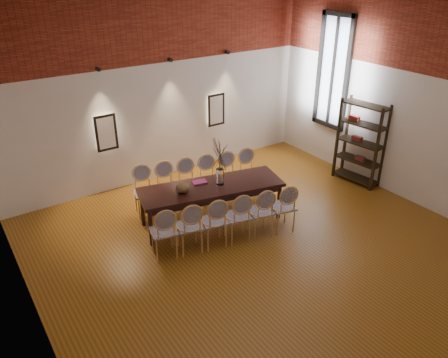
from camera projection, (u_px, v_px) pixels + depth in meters
floor at (264, 251)px, 7.33m from camera, size 7.00×7.00×0.02m
wall_back at (160, 87)px, 9.04m from camera, size 7.00×0.10×4.00m
wall_left at (11, 208)px, 4.64m from camera, size 0.10×7.00×4.00m
wall_right at (416, 100)px, 8.20m from camera, size 0.10×7.00×4.00m
brick_band_back at (157, 24)px, 8.42m from camera, size 7.00×0.02×1.50m
brick_band_right at (427, 31)px, 7.60m from camera, size 0.02×7.00×1.50m
niche_left at (106, 132)px, 8.63m from camera, size 0.36×0.06×0.66m
niche_right at (215, 110)px, 9.93m from camera, size 0.36×0.06×0.66m
spot_fixture_left at (98, 69)px, 8.04m from camera, size 0.08×0.10×0.08m
spot_fixture_mid at (170, 60)px, 8.79m from camera, size 0.08×0.10×0.08m
spot_fixture_right at (227, 52)px, 9.50m from camera, size 0.08×0.10×0.08m
window_glass at (334, 72)px, 9.56m from camera, size 0.02×0.78×2.38m
window_frame at (333, 72)px, 9.55m from camera, size 0.08×0.90×2.50m
window_mullion at (333, 72)px, 9.55m from camera, size 0.06×0.06×2.40m
dining_table at (212, 204)px, 7.96m from camera, size 2.69×1.38×0.75m
chair_near_a at (163, 231)px, 6.99m from camera, size 0.53×0.53×0.94m
chair_near_b at (189, 226)px, 7.13m from camera, size 0.53×0.53×0.94m
chair_near_c at (214, 221)px, 7.27m from camera, size 0.53×0.53×0.94m
chair_near_d at (237, 216)px, 7.41m from camera, size 0.53×0.53×0.94m
chair_near_e at (260, 211)px, 7.55m from camera, size 0.53×0.53×0.94m
chair_near_f at (282, 206)px, 7.69m from camera, size 0.53×0.53×0.94m
chair_far_a at (145, 192)px, 8.14m from camera, size 0.53×0.53×0.94m
chair_far_b at (167, 189)px, 8.28m from camera, size 0.53×0.53×0.94m
chair_far_c at (189, 185)px, 8.42m from camera, size 0.53×0.53×0.94m
chair_far_d at (210, 181)px, 8.56m from camera, size 0.53×0.53×0.94m
chair_far_e at (230, 178)px, 8.70m from camera, size 0.53×0.53×0.94m
chair_far_f at (250, 174)px, 8.84m from camera, size 0.53×0.53×0.94m
vase at (220, 177)px, 7.77m from camera, size 0.14×0.14×0.30m
dried_branches at (220, 153)px, 7.57m from camera, size 0.50×0.50×0.70m
bowl at (183, 188)px, 7.53m from camera, size 0.24×0.24×0.18m
book at (199, 182)px, 7.88m from camera, size 0.29×0.23×0.03m
shelving_rack at (361, 143)px, 9.21m from camera, size 0.50×1.04×1.80m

